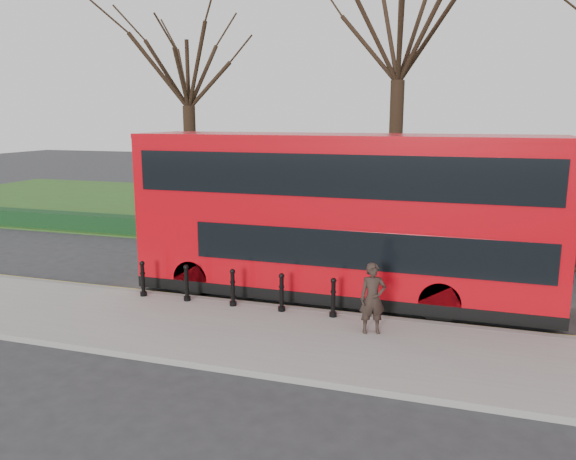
% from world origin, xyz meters
% --- Properties ---
extents(ground, '(120.00, 120.00, 0.00)m').
position_xyz_m(ground, '(0.00, 0.00, 0.00)').
color(ground, '#28282B').
rests_on(ground, ground).
extents(pavement, '(60.00, 4.00, 0.15)m').
position_xyz_m(pavement, '(0.00, -3.00, 0.07)').
color(pavement, gray).
rests_on(pavement, ground).
extents(kerb, '(60.00, 0.25, 0.16)m').
position_xyz_m(kerb, '(0.00, -1.00, 0.07)').
color(kerb, slate).
rests_on(kerb, ground).
extents(grass_verge, '(60.00, 18.00, 0.06)m').
position_xyz_m(grass_verge, '(0.00, 15.00, 0.03)').
color(grass_verge, '#2A4E1A').
rests_on(grass_verge, ground).
extents(hedge, '(60.00, 0.90, 0.80)m').
position_xyz_m(hedge, '(0.00, 6.80, 0.40)').
color(hedge, black).
rests_on(hedge, ground).
extents(yellow_line_outer, '(60.00, 0.10, 0.01)m').
position_xyz_m(yellow_line_outer, '(0.00, -0.70, 0.01)').
color(yellow_line_outer, yellow).
rests_on(yellow_line_outer, ground).
extents(yellow_line_inner, '(60.00, 0.10, 0.01)m').
position_xyz_m(yellow_line_inner, '(0.00, -0.50, 0.01)').
color(yellow_line_inner, yellow).
rests_on(yellow_line_inner, ground).
extents(tree_left, '(6.77, 6.77, 10.57)m').
position_xyz_m(tree_left, '(-8.00, 10.00, 7.68)').
color(tree_left, black).
rests_on(tree_left, ground).
extents(tree_mid, '(7.95, 7.95, 12.42)m').
position_xyz_m(tree_mid, '(2.00, 10.00, 9.03)').
color(tree_mid, black).
rests_on(tree_mid, ground).
extents(bollard_row, '(5.84, 0.15, 1.00)m').
position_xyz_m(bollard_row, '(-0.89, -1.35, 0.65)').
color(bollard_row, black).
rests_on(bollard_row, pavement).
extents(bus_lead, '(12.08, 2.77, 4.81)m').
position_xyz_m(bus_lead, '(1.66, 0.74, 2.42)').
color(bus_lead, '#B5060F').
rests_on(bus_lead, ground).
extents(pedestrian, '(0.74, 0.61, 1.74)m').
position_xyz_m(pedestrian, '(3.11, -2.15, 1.02)').
color(pedestrian, black).
rests_on(pedestrian, pavement).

